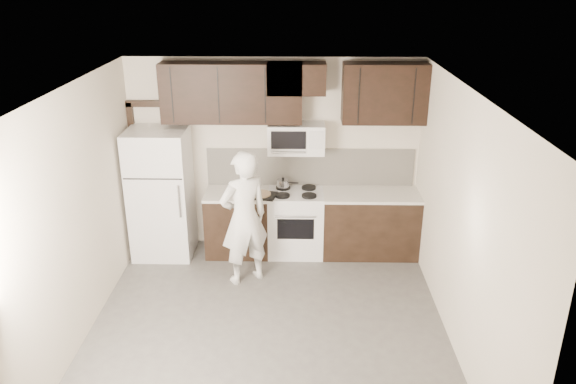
{
  "coord_description": "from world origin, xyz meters",
  "views": [
    {
      "loc": [
        0.32,
        -5.21,
        3.78
      ],
      "look_at": [
        0.21,
        0.9,
        1.33
      ],
      "focal_mm": 35.0,
      "sensor_mm": 36.0,
      "label": 1
    }
  ],
  "objects_px": {
    "refrigerator": "(161,194)",
    "person": "(244,218)",
    "microwave": "(296,138)",
    "stove": "(296,222)"
  },
  "relations": [
    {
      "from": "microwave",
      "to": "person",
      "type": "height_order",
      "value": "microwave"
    },
    {
      "from": "refrigerator",
      "to": "person",
      "type": "distance_m",
      "value": 1.42
    },
    {
      "from": "stove",
      "to": "refrigerator",
      "type": "height_order",
      "value": "refrigerator"
    },
    {
      "from": "microwave",
      "to": "person",
      "type": "xyz_separation_m",
      "value": [
        -0.64,
        -0.91,
        -0.77
      ]
    },
    {
      "from": "refrigerator",
      "to": "person",
      "type": "relative_size",
      "value": 1.02
    },
    {
      "from": "stove",
      "to": "person",
      "type": "height_order",
      "value": "person"
    },
    {
      "from": "person",
      "to": "refrigerator",
      "type": "bearing_deg",
      "value": -62.18
    },
    {
      "from": "person",
      "to": "stove",
      "type": "bearing_deg",
      "value": -159.9
    },
    {
      "from": "microwave",
      "to": "person",
      "type": "relative_size",
      "value": 0.43
    },
    {
      "from": "microwave",
      "to": "refrigerator",
      "type": "height_order",
      "value": "microwave"
    }
  ]
}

